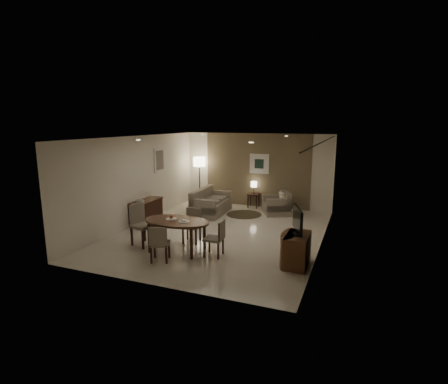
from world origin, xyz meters
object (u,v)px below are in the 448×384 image
at_px(sofa, 211,201).
at_px(floor_lamp, 200,181).
at_px(console_desk, 147,212).
at_px(armchair, 276,203).
at_px(dining_table, 177,236).
at_px(tv_cabinet, 297,250).
at_px(chair_far, 192,226).
at_px(chair_right, 214,238).
at_px(chair_near, 160,243).
at_px(chair_left, 143,225).
at_px(side_table, 254,200).

xyz_separation_m(sofa, floor_lamp, (-1.03, 1.23, 0.47)).
distance_m(console_desk, sofa, 2.31).
bearing_deg(armchair, dining_table, -45.47).
bearing_deg(console_desk, sofa, 53.70).
bearing_deg(tv_cabinet, floor_lamp, 134.73).
bearing_deg(chair_far, dining_table, -101.76).
height_order(chair_right, armchair, chair_right).
bearing_deg(dining_table, floor_lamp, 109.25).
relative_size(tv_cabinet, chair_near, 1.06).
bearing_deg(chair_far, armchair, 61.19).
bearing_deg(sofa, chair_near, -174.33).
height_order(dining_table, sofa, sofa).
bearing_deg(chair_near, armchair, -126.97).
xyz_separation_m(chair_left, floor_lamp, (-0.67, 4.75, 0.37)).
relative_size(chair_far, chair_right, 1.02).
height_order(console_desk, side_table, console_desk).
relative_size(console_desk, side_table, 2.33).
relative_size(dining_table, chair_near, 1.93).
xyz_separation_m(chair_near, chair_right, (1.01, 0.73, 0.01)).
xyz_separation_m(dining_table, chair_far, (0.05, 0.68, 0.06)).
distance_m(tv_cabinet, sofa, 4.87).
bearing_deg(dining_table, sofa, 100.27).
xyz_separation_m(dining_table, chair_right, (0.96, 0.03, 0.05)).
distance_m(sofa, floor_lamp, 1.67).
bearing_deg(sofa, chair_right, -157.90).
bearing_deg(chair_far, sofa, 95.68).
bearing_deg(chair_near, chair_left, -58.54).
distance_m(chair_right, sofa, 3.88).
bearing_deg(armchair, sofa, -97.05).
xyz_separation_m(chair_right, armchair, (0.49, 4.29, -0.05)).
relative_size(console_desk, dining_table, 0.73).
height_order(console_desk, sofa, sofa).
bearing_deg(side_table, chair_right, -84.10).
distance_m(tv_cabinet, dining_table, 2.88).
relative_size(chair_left, sofa, 0.59).
bearing_deg(armchair, side_table, -149.22).
bearing_deg(floor_lamp, sofa, -50.12).
bearing_deg(floor_lamp, chair_far, -67.30).
distance_m(console_desk, chair_left, 1.95).
relative_size(tv_cabinet, sofa, 0.50).
relative_size(tv_cabinet, chair_left, 0.85).
bearing_deg(sofa, chair_left, 171.99).
xyz_separation_m(chair_right, sofa, (-1.60, 3.54, -0.01)).
bearing_deg(console_desk, armchair, 37.18).
relative_size(dining_table, sofa, 0.91).
bearing_deg(side_table, tv_cabinet, -62.91).
distance_m(tv_cabinet, armchair, 4.36).
xyz_separation_m(console_desk, sofa, (1.37, 1.86, 0.05)).
xyz_separation_m(chair_left, side_table, (1.45, 4.90, -0.27)).
xyz_separation_m(chair_right, floor_lamp, (-2.63, 4.77, 0.47)).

